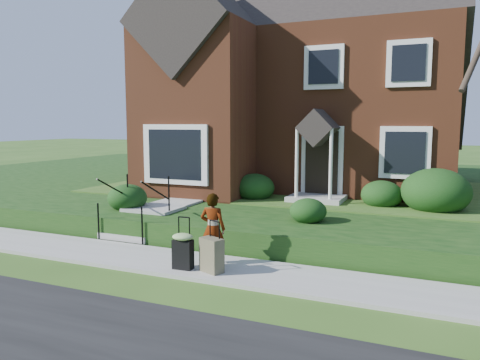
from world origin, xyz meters
The scene contains 10 objects.
ground centered at (0.00, 0.00, 0.00)m, with size 120.00×120.00×0.00m, color #2D5119.
sidewalk centered at (0.00, 0.00, 0.04)m, with size 60.00×1.60×0.08m, color #9E9B93.
terrace centered at (4.00, 10.90, 0.30)m, with size 44.00×20.00×0.60m, color #11340E.
walkway centered at (-2.50, 5.00, 0.63)m, with size 1.20×6.00×0.06m, color #9E9B93.
main_house centered at (-0.21, 9.61, 5.26)m, with size 10.40×10.20×9.40m.
front_steps centered at (-2.50, 1.84, 0.47)m, with size 1.40×2.02×1.50m.
foundation_shrubs centered at (0.68, 4.94, 1.13)m, with size 10.50×4.57×1.27m.
woman centered at (0.38, 0.16, 0.81)m, with size 0.53×0.35×1.46m, color #999999.
suitcase_black centered at (0.00, -0.40, 0.48)m, with size 0.45×0.37×1.04m.
suitcase_olive centered at (0.60, -0.34, 0.42)m, with size 0.53×0.42×1.00m.
Camera 1 is at (4.60, -8.16, 2.95)m, focal length 35.00 mm.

